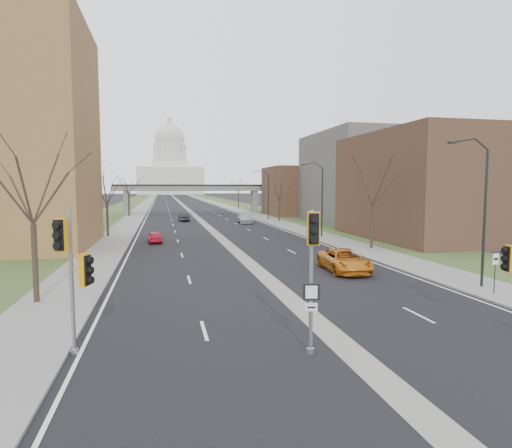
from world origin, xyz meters
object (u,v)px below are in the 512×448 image
object	(u,v)px
car_left_far	(184,217)
car_right_mid	(245,219)
signal_pole_left	(73,262)
speed_limit_sign	(495,266)
car_right_near	(344,260)
car_left_near	(155,237)
signal_pole_median	(312,256)

from	to	relation	value
car_left_far	car_right_mid	xyz separation A→B (m)	(9.52, -6.18, 0.08)
car_left_far	car_right_mid	world-z (taller)	car_right_mid
signal_pole_left	car_right_mid	bearing A→B (deg)	94.79
speed_limit_sign	car_left_far	xyz separation A→B (m)	(-14.15, 54.82, -0.99)
signal_pole_left	car_right_mid	size ratio (longest dim) A/B	1.00
car_right_near	car_right_mid	distance (m)	40.53
car_left_far	car_right_near	size ratio (longest dim) A/B	0.72
signal_pole_left	car_left_near	xyz separation A→B (m)	(2.29, 31.02, -2.78)
signal_pole_left	car_left_far	distance (m)	59.33
signal_pole_left	signal_pole_median	bearing A→B (deg)	9.47
speed_limit_sign	car_left_near	world-z (taller)	speed_limit_sign
signal_pole_median	car_right_mid	xyz separation A→B (m)	(8.12, 54.50, -2.87)
car_left_far	signal_pole_median	bearing A→B (deg)	85.26
car_right_mid	car_left_far	bearing A→B (deg)	147.83
signal_pole_left	speed_limit_sign	xyz separation A→B (m)	(20.89, 4.07, -1.73)
speed_limit_sign	car_right_near	distance (m)	9.70
speed_limit_sign	car_left_near	size ratio (longest dim) A/B	0.62
speed_limit_sign	car_left_near	distance (m)	32.76
signal_pole_left	car_left_far	xyz separation A→B (m)	(6.74, 58.89, -2.72)
signal_pole_left	car_right_near	world-z (taller)	signal_pole_left
car_left_far	car_right_mid	distance (m)	11.35
signal_pole_median	car_left_far	distance (m)	60.77
car_left_far	car_right_near	bearing A→B (deg)	94.72
signal_pole_left	signal_pole_median	world-z (taller)	signal_pole_median
speed_limit_sign	signal_pole_left	bearing A→B (deg)	177.96
signal_pole_left	car_right_mid	world-z (taller)	signal_pole_left
speed_limit_sign	signal_pole_median	bearing A→B (deg)	-168.33
signal_pole_left	signal_pole_median	xyz separation A→B (m)	(8.14, -1.80, 0.23)
speed_limit_sign	car_right_near	size ratio (longest dim) A/B	0.40
car_right_near	car_right_mid	world-z (taller)	car_right_near
car_right_mid	speed_limit_sign	bearing A→B (deg)	-83.75
car_left_far	car_right_mid	bearing A→B (deg)	140.94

